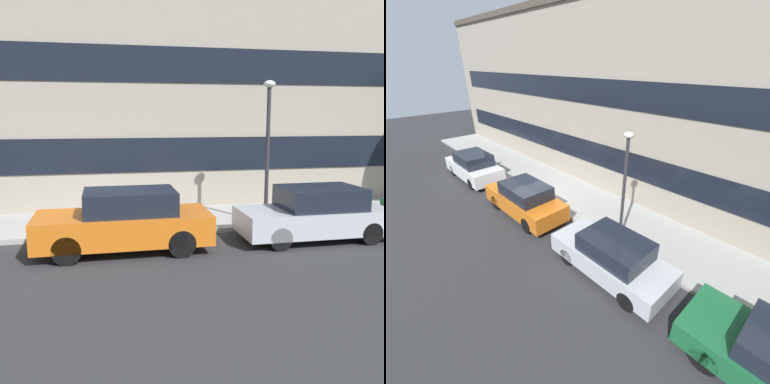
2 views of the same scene
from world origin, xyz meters
TOP-DOWN VIEW (x-y plane):
  - ground_plane at (0.00, 0.00)m, footprint 56.00×56.00m
  - sidewalk_strip at (0.00, 1.49)m, footprint 28.00×2.97m
  - rowhouse_facade at (0.00, 3.42)m, footprint 28.00×1.02m
  - parked_car_orange at (0.47, -1.05)m, footprint 4.02×1.62m
  - parked_car_silver at (5.27, -1.05)m, footprint 3.85×1.60m
  - lamp_post at (4.49, 0.36)m, footprint 0.32×0.32m

SIDE VIEW (x-z plane):
  - ground_plane at x=0.00m, z-range 0.00..0.00m
  - sidewalk_strip at x=0.00m, z-range 0.00..0.13m
  - parked_car_silver at x=5.27m, z-range -0.02..1.35m
  - parked_car_orange at x=0.47m, z-range -0.01..1.44m
  - lamp_post at x=4.49m, z-range 0.65..4.60m
  - rowhouse_facade at x=0.00m, z-range 0.01..8.61m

